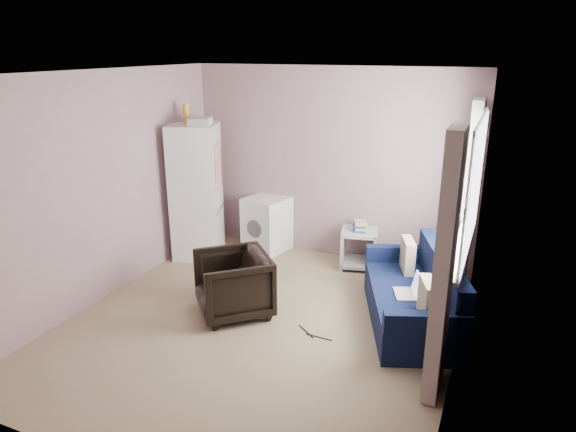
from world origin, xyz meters
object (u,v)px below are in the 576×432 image
at_px(washing_machine, 267,223).
at_px(sofa, 415,299).
at_px(armchair, 233,281).
at_px(side_table, 359,246).
at_px(fridge, 196,191).

distance_m(washing_machine, sofa, 2.59).
height_order(armchair, side_table, armchair).
bearing_deg(washing_machine, armchair, -61.88).
xyz_separation_m(fridge, side_table, (2.12, 0.46, -0.61)).
relative_size(fridge, sofa, 1.10).
bearing_deg(armchair, fridge, -177.83).
bearing_deg(armchair, washing_machine, 152.26).
bearing_deg(armchair, side_table, 110.44).
xyz_separation_m(armchair, washing_machine, (-0.47, 1.79, 0.02)).
xyz_separation_m(armchair, side_table, (0.88, 1.72, -0.08)).
bearing_deg(washing_machine, fridge, -132.08).
distance_m(washing_machine, side_table, 1.36).
relative_size(armchair, washing_machine, 0.99).
bearing_deg(side_table, armchair, -117.21).
height_order(armchair, washing_machine, washing_machine).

